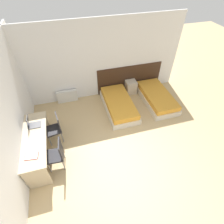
# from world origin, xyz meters

# --- Properties ---
(ground_plane) EXTENTS (20.00, 20.00, 0.00)m
(ground_plane) POSITION_xyz_m (0.00, 0.00, 0.00)
(ground_plane) COLOR tan
(wall_back) EXTENTS (5.85, 0.05, 2.70)m
(wall_back) POSITION_xyz_m (0.00, 3.68, 1.35)
(wall_back) COLOR white
(wall_back) RESTS_ON ground_plane
(wall_left) EXTENTS (0.05, 4.66, 2.70)m
(wall_left) POSITION_xyz_m (-2.45, 1.83, 1.35)
(wall_left) COLOR white
(wall_left) RESTS_ON ground_plane
(headboard_panel) EXTENTS (2.46, 0.03, 1.02)m
(headboard_panel) POSITION_xyz_m (1.15, 3.64, 0.51)
(headboard_panel) COLOR #382316
(headboard_panel) RESTS_ON ground_plane
(bed_near_window) EXTENTS (0.92, 1.86, 0.36)m
(bed_near_window) POSITION_xyz_m (0.43, 2.68, 0.18)
(bed_near_window) COLOR beige
(bed_near_window) RESTS_ON ground_plane
(bed_near_door) EXTENTS (0.92, 1.86, 0.36)m
(bed_near_door) POSITION_xyz_m (1.86, 2.68, 0.18)
(bed_near_door) COLOR beige
(bed_near_door) RESTS_ON ground_plane
(nightstand) EXTENTS (0.39, 0.36, 0.49)m
(nightstand) POSITION_xyz_m (1.15, 3.43, 0.25)
(nightstand) COLOR beige
(nightstand) RESTS_ON ground_plane
(radiator) EXTENTS (0.71, 0.12, 0.45)m
(radiator) POSITION_xyz_m (-1.23, 3.56, 0.23)
(radiator) COLOR silver
(radiator) RESTS_ON ground_plane
(desk) EXTENTS (0.57, 1.81, 0.75)m
(desk) POSITION_xyz_m (-2.14, 1.46, 0.58)
(desk) COLOR #C6B28E
(desk) RESTS_ON ground_plane
(chair_near_laptop) EXTENTS (0.46, 0.46, 0.91)m
(chair_near_laptop) POSITION_xyz_m (-1.67, 1.90, 0.50)
(chair_near_laptop) COLOR #232328
(chair_near_laptop) RESTS_ON ground_plane
(chair_near_notebook) EXTENTS (0.43, 0.43, 0.91)m
(chair_near_notebook) POSITION_xyz_m (-1.67, 1.03, 0.50)
(chair_near_notebook) COLOR #232328
(chair_near_notebook) RESTS_ON ground_plane
(laptop) EXTENTS (0.32, 0.25, 0.32)m
(laptop) POSITION_xyz_m (-2.17, 1.88, 0.82)
(laptop) COLOR slate
(laptop) RESTS_ON desk
(open_notebook) EXTENTS (0.31, 0.24, 0.02)m
(open_notebook) POSITION_xyz_m (-2.17, 0.93, 0.76)
(open_notebook) COLOR #B21E1E
(open_notebook) RESTS_ON desk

